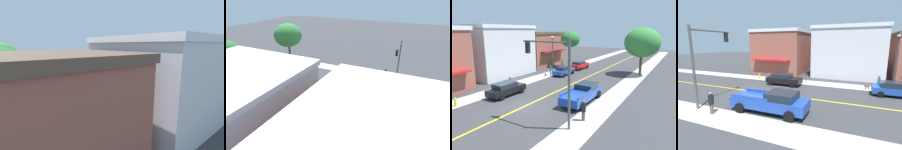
{
  "view_description": "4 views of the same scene",
  "coord_description": "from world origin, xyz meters",
  "views": [
    {
      "loc": [
        -24.05,
        22.01,
        7.41
      ],
      "look_at": [
        -1.93,
        4.99,
        1.99
      ],
      "focal_mm": 25.07,
      "sensor_mm": 36.0,
      "label": 1
    },
    {
      "loc": [
        -23.25,
        -4.86,
        13.81
      ],
      "look_at": [
        -0.89,
        5.82,
        2.4
      ],
      "focal_mm": 29.58,
      "sensor_mm": 36.0,
      "label": 2
    },
    {
      "loc": [
        12.91,
        -13.78,
        7.28
      ],
      "look_at": [
        0.28,
        7.09,
        1.84
      ],
      "focal_mm": 32.27,
      "sensor_mm": 36.0,
      "label": 3
    },
    {
      "loc": [
        14.92,
        10.41,
        5.38
      ],
      "look_at": [
        -0.17,
        4.1,
        2.21
      ],
      "focal_mm": 26.15,
      "sensor_mm": 36.0,
      "label": 4
    }
  ],
  "objects": [
    {
      "name": "ground_plane",
      "position": [
        0.0,
        0.0,
        0.0
      ],
      "size": [
        140.0,
        140.0,
        0.0
      ],
      "primitive_type": "plane",
      "color": "#38383A"
    },
    {
      "name": "corner_shop_building",
      "position": [
        -14.81,
        8.82,
        4.06
      ],
      "size": [
        10.27,
        10.79,
        8.08
      ],
      "rotation": [
        0.0,
        0.0,
        -1.57
      ],
      "color": "silver",
      "rests_on": "ground"
    },
    {
      "name": "blue_pickup_truck",
      "position": [
        4.23,
        4.36,
        0.9
      ],
      "size": [
        2.37,
        6.21,
        1.75
      ],
      "rotation": [
        0.0,
        0.0,
        1.58
      ],
      "color": "#1E429E",
      "rests_on": "ground"
    },
    {
      "name": "pale_office_building",
      "position": [
        -14.8,
        -3.0,
        3.91
      ],
      "size": [
        12.2,
        9.16,
        7.8
      ],
      "rotation": [
        0.0,
        0.0,
        -1.57
      ],
      "color": "#935142",
      "rests_on": "ground"
    },
    {
      "name": "small_dog",
      "position": [
        -5.97,
        11.63,
        0.33
      ],
      "size": [
        0.27,
        0.67,
        0.5
      ],
      "rotation": [
        0.0,
        0.0,
        4.77
      ],
      "color": "#4C3828",
      "rests_on": "ground"
    },
    {
      "name": "black_sedan_left_curb",
      "position": [
        -4.05,
        1.57,
        0.8
      ],
      "size": [
        1.99,
        4.61,
        1.52
      ],
      "rotation": [
        0.0,
        0.0,
        1.58
      ],
      "color": "black",
      "rests_on": "ground"
    },
    {
      "name": "road_centerline_stripe",
      "position": [
        0.0,
        0.0,
        0.0
      ],
      "size": [
        0.2,
        126.0,
        0.0
      ],
      "primitive_type": "cube",
      "color": "yellow",
      "rests_on": "ground"
    },
    {
      "name": "parking_meter",
      "position": [
        -5.97,
        4.05,
        0.92
      ],
      "size": [
        0.12,
        0.18,
        1.4
      ],
      "color": "#4C4C51",
      "rests_on": "ground"
    },
    {
      "name": "traffic_light_mast",
      "position": [
        4.82,
        -1.69,
        4.51
      ],
      "size": [
        4.26,
        0.32,
        6.78
      ],
      "rotation": [
        0.0,
        0.0,
        3.14
      ],
      "color": "#474C47",
      "rests_on": "ground"
    },
    {
      "name": "pedestrian_black_shirt",
      "position": [
        6.29,
        0.23,
        0.92
      ],
      "size": [
        0.39,
        0.39,
        1.76
      ],
      "rotation": [
        0.0,
        0.0,
        4.29
      ],
      "color": "brown",
      "rests_on": "ground"
    },
    {
      "name": "street_lamp",
      "position": [
        -6.38,
        14.34,
        3.92
      ],
      "size": [
        0.7,
        0.36,
        6.33
      ],
      "color": "#38383D",
      "rests_on": "ground"
    },
    {
      "name": "fire_hydrant",
      "position": [
        -5.85,
        -3.37,
        0.42
      ],
      "size": [
        0.44,
        0.24,
        0.85
      ],
      "color": "yellow",
      "rests_on": "ground"
    },
    {
      "name": "blue_sedan_left_curb",
      "position": [
        -4.08,
        14.21,
        0.79
      ],
      "size": [
        2.1,
        4.56,
        1.5
      ],
      "rotation": [
        0.0,
        0.0,
        1.59
      ],
      "color": "#1E429E",
      "rests_on": "ground"
    },
    {
      "name": "sidewalk_right",
      "position": [
        6.57,
        0.0,
        0.0
      ],
      "size": [
        2.6,
        126.0,
        0.01
      ],
      "primitive_type": "cube",
      "color": "#ADA8A0",
      "rests_on": "ground"
    },
    {
      "name": "pedestrian_teal_shirt",
      "position": [
        -5.74,
        12.8,
        0.94
      ],
      "size": [
        0.31,
        0.31,
        1.75
      ],
      "rotation": [
        0.0,
        0.0,
        0.14
      ],
      "color": "brown",
      "rests_on": "ground"
    },
    {
      "name": "sidewalk_left",
      "position": [
        -6.57,
        0.0,
        0.0
      ],
      "size": [
        2.6,
        126.0,
        0.01
      ],
      "primitive_type": "cube",
      "color": "#ADA8A0",
      "rests_on": "ground"
    }
  ]
}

